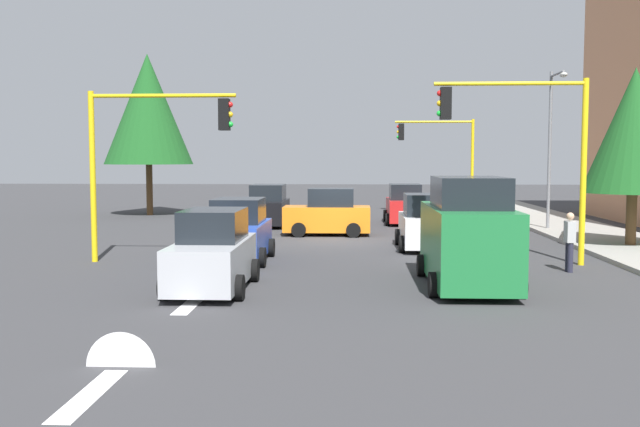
{
  "coord_description": "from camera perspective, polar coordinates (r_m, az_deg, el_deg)",
  "views": [
    {
      "loc": [
        27.58,
        0.61,
        3.24
      ],
      "look_at": [
        1.67,
        -0.64,
        1.2
      ],
      "focal_mm": 39.66,
      "sensor_mm": 36.0,
      "label": 1
    }
  ],
  "objects": [
    {
      "name": "ground_plane",
      "position": [
        27.78,
        1.48,
        -2.2
      ],
      "size": [
        120.0,
        120.0,
        0.0
      ],
      "primitive_type": "plane",
      "color": "#353538"
    },
    {
      "name": "sidewalk_kerb",
      "position": [
        34.2,
        19.55,
        -1.08
      ],
      "size": [
        80.0,
        4.0,
        0.15
      ],
      "primitive_type": "cube",
      "color": "gray",
      "rests_on": "ground"
    },
    {
      "name": "lane_arrow_near",
      "position": [
        16.78,
        -9.79,
        -6.68
      ],
      "size": [
        2.4,
        1.1,
        1.1
      ],
      "color": "silver",
      "rests_on": "ground"
    },
    {
      "name": "lane_arrow_mid",
      "position": [
        11.17,
        -16.62,
        -12.52
      ],
      "size": [
        2.4,
        1.1,
        1.1
      ],
      "color": "silver",
      "rests_on": "ground"
    },
    {
      "name": "traffic_signal_near_left",
      "position": [
        22.18,
        16.08,
        6.22
      ],
      "size": [
        0.36,
        4.59,
        5.61
      ],
      "color": "yellow",
      "rests_on": "ground"
    },
    {
      "name": "traffic_signal_near_right",
      "position": [
        22.47,
        -13.45,
        5.72
      ],
      "size": [
        0.36,
        4.59,
        5.3
      ],
      "color": "yellow",
      "rests_on": "ground"
    },
    {
      "name": "traffic_signal_far_left",
      "position": [
        41.89,
        9.73,
        5.33
      ],
      "size": [
        0.36,
        4.59,
        5.49
      ],
      "color": "yellow",
      "rests_on": "ground"
    },
    {
      "name": "street_lamp_curbside",
      "position": [
        32.37,
        18.25,
        6.23
      ],
      "size": [
        2.15,
        0.28,
        7.0
      ],
      "color": "slate",
      "rests_on": "ground"
    },
    {
      "name": "tree_roadside_near",
      "position": [
        27.45,
        24.02,
        6.12
      ],
      "size": [
        3.53,
        3.53,
        6.43
      ],
      "color": "brown",
      "rests_on": "ground"
    },
    {
      "name": "tree_opposite_side",
      "position": [
        41.34,
        -13.71,
        8.16
      ],
      "size": [
        4.95,
        4.95,
        9.08
      ],
      "color": "brown",
      "rests_on": "ground"
    },
    {
      "name": "delivery_van_green",
      "position": [
        18.12,
        11.82,
        -1.8
      ],
      "size": [
        4.8,
        2.22,
        2.77
      ],
      "color": "#1E7238",
      "rests_on": "ground"
    },
    {
      "name": "car_orange",
      "position": [
        29.69,
        0.64,
        -0.03
      ],
      "size": [
        1.97,
        3.62,
        1.98
      ],
      "color": "orange",
      "rests_on": "ground"
    },
    {
      "name": "car_red",
      "position": [
        35.08,
        6.85,
        0.63
      ],
      "size": [
        3.85,
        1.99,
        1.98
      ],
      "color": "red",
      "rests_on": "ground"
    },
    {
      "name": "car_blue",
      "position": [
        22.27,
        -6.62,
        -1.58
      ],
      "size": [
        3.75,
        2.01,
        1.98
      ],
      "color": "blue",
      "rests_on": "ground"
    },
    {
      "name": "car_silver",
      "position": [
        17.56,
        -8.65,
        -3.23
      ],
      "size": [
        4.03,
        1.92,
        1.98
      ],
      "color": "#B2B5BA",
      "rests_on": "ground"
    },
    {
      "name": "car_white",
      "position": [
        25.41,
        8.53,
        -0.85
      ],
      "size": [
        3.62,
        2.02,
        1.98
      ],
      "color": "white",
      "rests_on": "ground"
    },
    {
      "name": "car_black",
      "position": [
        33.92,
        -4.23,
        0.52
      ],
      "size": [
        4.06,
        2.08,
        1.98
      ],
      "color": "black",
      "rests_on": "ground"
    },
    {
      "name": "pedestrian_crossing",
      "position": [
        21.3,
        19.49,
        -2.04
      ],
      "size": [
        0.4,
        0.24,
        1.7
      ],
      "color": "#262638",
      "rests_on": "ground"
    }
  ]
}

